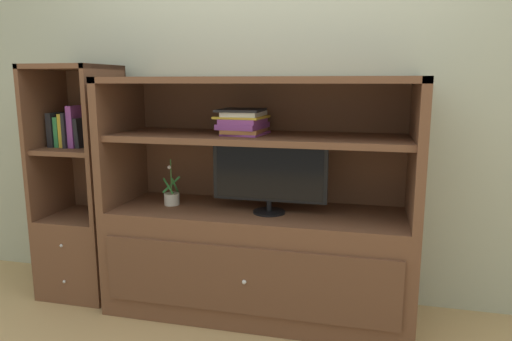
{
  "coord_description": "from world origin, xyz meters",
  "views": [
    {
      "loc": [
        0.63,
        -2.22,
        1.39
      ],
      "look_at": [
        0.0,
        0.35,
        0.89
      ],
      "focal_mm": 32.7,
      "sensor_mm": 36.0,
      "label": 1
    }
  ],
  "objects_px": {
    "media_console": "(258,238)",
    "tv_monitor": "(269,176)",
    "magazine_stack": "(243,122)",
    "potted_plant": "(172,198)",
    "upright_book_row": "(68,130)",
    "bookshelf_tall": "(84,219)"
  },
  "relations": [
    {
      "from": "tv_monitor",
      "to": "upright_book_row",
      "type": "xyz_separation_m",
      "value": [
        -1.34,
        0.05,
        0.23
      ]
    },
    {
      "from": "tv_monitor",
      "to": "potted_plant",
      "type": "bearing_deg",
      "value": 176.54
    },
    {
      "from": "magazine_stack",
      "to": "media_console",
      "type": "bearing_deg",
      "value": 2.3
    },
    {
      "from": "media_console",
      "to": "tv_monitor",
      "type": "xyz_separation_m",
      "value": [
        0.08,
        -0.05,
        0.4
      ]
    },
    {
      "from": "media_console",
      "to": "potted_plant",
      "type": "relative_size",
      "value": 6.31
    },
    {
      "from": "media_console",
      "to": "tv_monitor",
      "type": "height_order",
      "value": "media_console"
    },
    {
      "from": "media_console",
      "to": "tv_monitor",
      "type": "relative_size",
      "value": 2.7
    },
    {
      "from": "media_console",
      "to": "bookshelf_tall",
      "type": "xyz_separation_m",
      "value": [
        -1.2,
        0.01,
        0.03
      ]
    },
    {
      "from": "bookshelf_tall",
      "to": "upright_book_row",
      "type": "height_order",
      "value": "bookshelf_tall"
    },
    {
      "from": "media_console",
      "to": "potted_plant",
      "type": "distance_m",
      "value": 0.6
    },
    {
      "from": "media_console",
      "to": "bookshelf_tall",
      "type": "height_order",
      "value": "bookshelf_tall"
    },
    {
      "from": "magazine_stack",
      "to": "bookshelf_tall",
      "type": "distance_m",
      "value": 1.3
    },
    {
      "from": "potted_plant",
      "to": "upright_book_row",
      "type": "height_order",
      "value": "upright_book_row"
    },
    {
      "from": "potted_plant",
      "to": "magazine_stack",
      "type": "bearing_deg",
      "value": 1.25
    },
    {
      "from": "bookshelf_tall",
      "to": "media_console",
      "type": "bearing_deg",
      "value": -0.25
    },
    {
      "from": "potted_plant",
      "to": "upright_book_row",
      "type": "relative_size",
      "value": 1.08
    },
    {
      "from": "tv_monitor",
      "to": "bookshelf_tall",
      "type": "xyz_separation_m",
      "value": [
        -1.28,
        0.06,
        -0.37
      ]
    },
    {
      "from": "media_console",
      "to": "magazine_stack",
      "type": "bearing_deg",
      "value": -177.7
    },
    {
      "from": "potted_plant",
      "to": "magazine_stack",
      "type": "distance_m",
      "value": 0.67
    },
    {
      "from": "tv_monitor",
      "to": "bookshelf_tall",
      "type": "height_order",
      "value": "bookshelf_tall"
    },
    {
      "from": "tv_monitor",
      "to": "magazine_stack",
      "type": "xyz_separation_m",
      "value": [
        -0.17,
        0.05,
        0.31
      ]
    },
    {
      "from": "tv_monitor",
      "to": "magazine_stack",
      "type": "relative_size",
      "value": 2.1
    }
  ]
}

